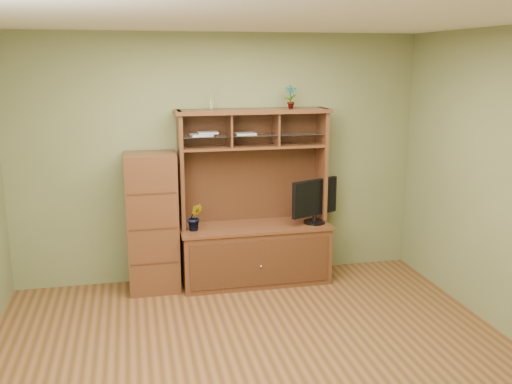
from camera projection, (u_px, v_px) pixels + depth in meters
name	position (u px, v px, depth m)	size (l,w,h in m)	color
room	(260.00, 201.00, 4.37)	(4.54, 4.04, 2.74)	#4E3116
media_hutch	(255.00, 236.00, 6.27)	(1.66, 0.61, 1.90)	#4A2915
monitor	(315.00, 200.00, 6.24)	(0.58, 0.30, 0.49)	black
orchid_plant	(195.00, 217.00, 5.99)	(0.16, 0.13, 0.29)	#345C1F
top_plant	(290.00, 97.00, 6.09)	(0.13, 0.09, 0.25)	#2F6021
reed_diffuser	(211.00, 100.00, 5.92)	(0.05, 0.05, 0.26)	silver
magazines	(217.00, 134.00, 6.01)	(0.71, 0.20, 0.04)	#B1B1B6
side_cabinet	(152.00, 223.00, 6.00)	(0.53, 0.48, 1.48)	#4A2915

